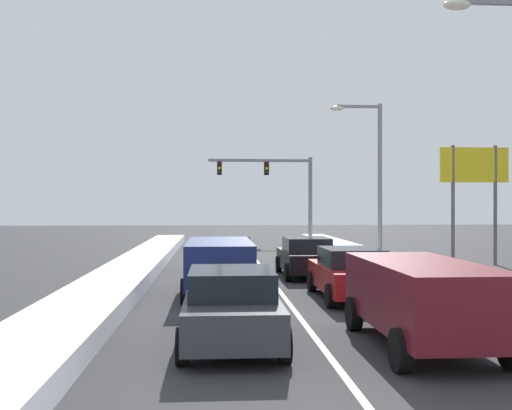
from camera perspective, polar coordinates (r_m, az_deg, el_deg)
name	(u,v)px	position (r m, az deg, el deg)	size (l,w,h in m)	color
ground_plane	(276,287)	(20.70, 1.93, -7.69)	(120.00, 120.00, 0.00)	#333335
lane_stripe_between_right_lane_and_center_lane	(266,274)	(24.53, 0.99, -6.46)	(0.14, 42.71, 0.01)	silver
snow_bank_right_shoulder	(396,266)	(25.51, 12.99, -5.61)	(1.65, 42.71, 0.53)	white
snow_bank_left_shoulder	(133,269)	(24.62, -11.46, -5.88)	(2.00, 42.71, 0.48)	white
suv_maroon_right_lane_nearest	(422,296)	(12.38, 15.35, -8.20)	(2.16, 4.90, 1.67)	maroon
sedan_red_right_lane_second	(351,273)	(18.18, 8.87, -6.34)	(2.00, 4.50, 1.51)	maroon
sedan_black_right_lane_third	(306,257)	(23.62, 4.72, -4.86)	(2.00, 4.50, 1.51)	black
sedan_charcoal_center_lane_nearest	(231,306)	(12.26, -2.35, -9.47)	(2.00, 4.50, 1.51)	#38383D
suv_navy_center_lane_second	(219,262)	(18.64, -3.47, -5.40)	(2.16, 4.90, 1.67)	navy
sedan_green_center_lane_third	(228,254)	(24.83, -2.64, -4.61)	(2.00, 4.50, 1.51)	#1E5633
traffic_light_gantry	(278,181)	(43.96, 2.12, 2.30)	(7.54, 0.47, 6.20)	slate
street_lamp_right_mid	(373,166)	(31.21, 10.90, 3.63)	(2.66, 0.36, 7.87)	gray
roadside_sign_right	(474,178)	(29.61, 19.80, 2.44)	(3.20, 0.16, 5.50)	#59595B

